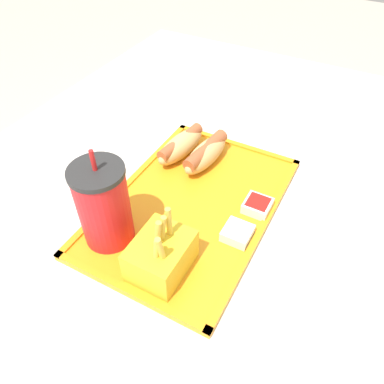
# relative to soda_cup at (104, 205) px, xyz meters

# --- Properties ---
(ground_plane) EXTENTS (8.00, 8.00, 0.00)m
(ground_plane) POSITION_rel_soda_cup_xyz_m (0.17, -0.10, -0.82)
(ground_plane) COLOR #ADA393
(dining_table) EXTENTS (1.37, 1.05, 0.74)m
(dining_table) POSITION_rel_soda_cup_xyz_m (0.17, -0.10, -0.45)
(dining_table) COLOR beige
(dining_table) RESTS_ON ground_plane
(food_tray) EXTENTS (0.43, 0.28, 0.01)m
(food_tray) POSITION_rel_soda_cup_xyz_m (0.13, -0.09, -0.08)
(food_tray) COLOR orange
(food_tray) RESTS_ON dining_table
(soda_cup) EXTENTS (0.09, 0.09, 0.18)m
(soda_cup) POSITION_rel_soda_cup_xyz_m (0.00, 0.00, 0.00)
(soda_cup) COLOR red
(soda_cup) RESTS_ON food_tray
(hot_dog_far) EXTENTS (0.14, 0.06, 0.05)m
(hot_dog_far) POSITION_rel_soda_cup_xyz_m (0.25, 0.00, -0.05)
(hot_dog_far) COLOR tan
(hot_dog_far) RESTS_ON food_tray
(hot_dog_near) EXTENTS (0.14, 0.06, 0.05)m
(hot_dog_near) POSITION_rel_soda_cup_xyz_m (0.25, -0.06, -0.05)
(hot_dog_near) COLOR tan
(hot_dog_near) RESTS_ON food_tray
(fries_carton) EXTENTS (0.10, 0.08, 0.12)m
(fries_carton) POSITION_rel_soda_cup_xyz_m (-0.01, -0.11, -0.04)
(fries_carton) COLOR gold
(fries_carton) RESTS_ON food_tray
(sauce_cup_mayo) EXTENTS (0.05, 0.05, 0.02)m
(sauce_cup_mayo) POSITION_rel_soda_cup_xyz_m (0.10, -0.19, -0.06)
(sauce_cup_mayo) COLOR silver
(sauce_cup_mayo) RESTS_ON food_tray
(sauce_cup_ketchup) EXTENTS (0.05, 0.05, 0.02)m
(sauce_cup_ketchup) POSITION_rel_soda_cup_xyz_m (0.18, -0.20, -0.06)
(sauce_cup_ketchup) COLOR silver
(sauce_cup_ketchup) RESTS_ON food_tray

